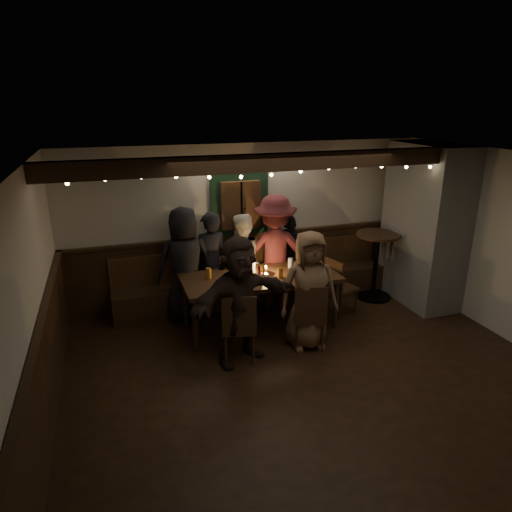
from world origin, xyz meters
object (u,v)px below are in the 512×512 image
object	(u,v)px
dining_table	(260,280)
chair_end	(337,284)
chair_near_left	(239,324)
person_a	(185,264)
high_top	(376,258)
person_e	(289,258)
chair_near_right	(310,313)
person_b	(211,263)
person_c	(241,263)
person_g	(309,290)
person_f	(239,301)
person_d	(275,252)

from	to	relation	value
dining_table	chair_end	size ratio (longest dim) A/B	2.45
chair_near_left	person_a	distance (m)	1.56
chair_end	high_top	bearing A→B (deg)	23.11
high_top	person_e	world-z (taller)	person_e
chair_near_right	person_b	world-z (taller)	person_b
chair_near_right	person_e	bearing A→B (deg)	77.44
chair_near_left	person_e	xyz separation A→B (m)	(1.34, 1.61, 0.20)
dining_table	person_c	bearing A→B (deg)	97.77
chair_end	person_g	bearing A→B (deg)	-138.76
chair_near_left	person_f	world-z (taller)	person_f
person_c	person_d	xyz separation A→B (m)	(0.56, -0.04, 0.13)
person_a	person_d	size ratio (longest dim) A/B	0.96
chair_near_left	person_e	distance (m)	2.10
chair_end	person_e	distance (m)	0.94
person_c	chair_near_right	bearing A→B (deg)	85.62
person_d	person_f	world-z (taller)	person_d
person_e	person_f	distance (m)	2.06
person_a	person_d	world-z (taller)	person_d
chair_near_right	person_e	world-z (taller)	person_e
person_g	high_top	bearing A→B (deg)	39.06
high_top	person_g	bearing A→B (deg)	-147.35
dining_table	person_a	xyz separation A→B (m)	(-0.98, 0.63, 0.14)
person_c	person_d	size ratio (longest dim) A/B	0.86
person_a	person_f	size ratio (longest dim) A/B	1.05
person_c	high_top	bearing A→B (deg)	149.66
chair_end	person_e	world-z (taller)	person_e
person_a	person_c	bearing A→B (deg)	-177.76
person_a	person_d	bearing A→B (deg)	179.13
high_top	person_g	xyz separation A→B (m)	(-1.76, -1.13, 0.10)
chair_end	chair_near_right	bearing A→B (deg)	-135.98
person_b	high_top	bearing A→B (deg)	164.97
high_top	person_a	distance (m)	3.19
chair_near_right	person_a	xyz separation A→B (m)	(-1.40, 1.46, 0.35)
chair_near_left	person_c	bearing A→B (deg)	72.71
chair_end	person_f	size ratio (longest dim) A/B	0.55
person_f	chair_end	bearing A→B (deg)	4.49
person_e	chair_end	bearing A→B (deg)	112.56
dining_table	person_e	size ratio (longest dim) A/B	1.53
high_top	person_e	size ratio (longest dim) A/B	0.77
chair_end	person_a	size ratio (longest dim) A/B	0.52
person_g	person_a	bearing A→B (deg)	142.53
dining_table	chair_near_right	distance (m)	0.95
person_c	person_e	xyz separation A→B (m)	(0.87, 0.08, -0.05)
person_c	person_e	size ratio (longest dim) A/B	1.07
person_d	chair_near_left	bearing A→B (deg)	67.47
chair_end	person_d	world-z (taller)	person_d
chair_near_left	person_f	xyz separation A→B (m)	(0.02, 0.04, 0.30)
dining_table	person_f	bearing A→B (deg)	-124.68
person_d	person_g	size ratio (longest dim) A/B	1.12
person_e	person_f	size ratio (longest dim) A/B	0.88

